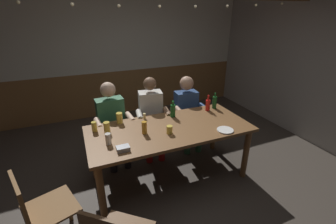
{
  "coord_description": "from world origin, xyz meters",
  "views": [
    {
      "loc": [
        -1.03,
        -2.35,
        2.15
      ],
      "look_at": [
        0.0,
        0.11,
        0.97
      ],
      "focal_mm": 24.51,
      "sensor_mm": 36.0,
      "label": 1
    }
  ],
  "objects_px": {
    "table_candle": "(144,116)",
    "condiment_caddy": "(123,148)",
    "chair_empty_near_right": "(41,211)",
    "pint_glass_4": "(119,118)",
    "pint_glass_0": "(169,130)",
    "pint_glass_2": "(107,128)",
    "bottle_1": "(173,110)",
    "person_1": "(151,114)",
    "person_2": "(188,109)",
    "bottle_2": "(208,105)",
    "pint_glass_3": "(94,127)",
    "dining_table": "(170,134)",
    "pint_glass_5": "(144,128)",
    "plate_0": "(225,130)",
    "pint_glass_1": "(108,139)",
    "person_0": "(112,120)"
  },
  "relations": [
    {
      "from": "person_1",
      "to": "pint_glass_1",
      "type": "distance_m",
      "value": 1.13
    },
    {
      "from": "pint_glass_0",
      "to": "pint_glass_4",
      "type": "bearing_deg",
      "value": 134.04
    },
    {
      "from": "chair_empty_near_right",
      "to": "pint_glass_2",
      "type": "xyz_separation_m",
      "value": [
        0.74,
        0.69,
        0.37
      ]
    },
    {
      "from": "condiment_caddy",
      "to": "person_1",
      "type": "bearing_deg",
      "value": 56.43
    },
    {
      "from": "pint_glass_2",
      "to": "person_2",
      "type": "bearing_deg",
      "value": 20.69
    },
    {
      "from": "pint_glass_2",
      "to": "bottle_1",
      "type": "bearing_deg",
      "value": 7.23
    },
    {
      "from": "pint_glass_3",
      "to": "plate_0",
      "type": "bearing_deg",
      "value": -22.16
    },
    {
      "from": "chair_empty_near_right",
      "to": "pint_glass_4",
      "type": "xyz_separation_m",
      "value": [
        0.94,
        0.9,
        0.38
      ]
    },
    {
      "from": "chair_empty_near_right",
      "to": "table_candle",
      "type": "xyz_separation_m",
      "value": [
        1.29,
        0.89,
        0.34
      ]
    },
    {
      "from": "pint_glass_0",
      "to": "pint_glass_2",
      "type": "bearing_deg",
      "value": 156.24
    },
    {
      "from": "plate_0",
      "to": "pint_glass_3",
      "type": "bearing_deg",
      "value": 157.84
    },
    {
      "from": "dining_table",
      "to": "condiment_caddy",
      "type": "bearing_deg",
      "value": -156.34
    },
    {
      "from": "chair_empty_near_right",
      "to": "pint_glass_4",
      "type": "relative_size",
      "value": 6.08
    },
    {
      "from": "person_1",
      "to": "bottle_1",
      "type": "relative_size",
      "value": 5.26
    },
    {
      "from": "pint_glass_0",
      "to": "pint_glass_1",
      "type": "relative_size",
      "value": 0.77
    },
    {
      "from": "dining_table",
      "to": "pint_glass_2",
      "type": "bearing_deg",
      "value": 167.42
    },
    {
      "from": "table_candle",
      "to": "condiment_caddy",
      "type": "relative_size",
      "value": 0.57
    },
    {
      "from": "dining_table",
      "to": "pint_glass_3",
      "type": "height_order",
      "value": "pint_glass_3"
    },
    {
      "from": "dining_table",
      "to": "pint_glass_1",
      "type": "height_order",
      "value": "pint_glass_1"
    },
    {
      "from": "person_0",
      "to": "person_1",
      "type": "bearing_deg",
      "value": 176.62
    },
    {
      "from": "table_candle",
      "to": "bottle_1",
      "type": "height_order",
      "value": "bottle_1"
    },
    {
      "from": "table_candle",
      "to": "bottle_2",
      "type": "bearing_deg",
      "value": -4.82
    },
    {
      "from": "person_2",
      "to": "chair_empty_near_right",
      "type": "distance_m",
      "value": 2.45
    },
    {
      "from": "dining_table",
      "to": "pint_glass_4",
      "type": "relative_size",
      "value": 14.36
    },
    {
      "from": "pint_glass_0",
      "to": "pint_glass_5",
      "type": "height_order",
      "value": "pint_glass_5"
    },
    {
      "from": "person_1",
      "to": "bottle_1",
      "type": "distance_m",
      "value": 0.49
    },
    {
      "from": "condiment_caddy",
      "to": "pint_glass_1",
      "type": "bearing_deg",
      "value": 121.2
    },
    {
      "from": "chair_empty_near_right",
      "to": "pint_glass_5",
      "type": "height_order",
      "value": "pint_glass_5"
    },
    {
      "from": "table_candle",
      "to": "pint_glass_4",
      "type": "height_order",
      "value": "pint_glass_4"
    },
    {
      "from": "person_0",
      "to": "table_candle",
      "type": "distance_m",
      "value": 0.53
    },
    {
      "from": "person_0",
      "to": "pint_glass_2",
      "type": "relative_size",
      "value": 8.71
    },
    {
      "from": "person_1",
      "to": "pint_glass_2",
      "type": "distance_m",
      "value": 0.93
    },
    {
      "from": "dining_table",
      "to": "table_candle",
      "type": "bearing_deg",
      "value": 120.62
    },
    {
      "from": "plate_0",
      "to": "table_candle",
      "type": "bearing_deg",
      "value": 139.0
    },
    {
      "from": "person_1",
      "to": "pint_glass_0",
      "type": "distance_m",
      "value": 0.85
    },
    {
      "from": "plate_0",
      "to": "pint_glass_5",
      "type": "distance_m",
      "value": 1.01
    },
    {
      "from": "chair_empty_near_right",
      "to": "bottle_1",
      "type": "bearing_deg",
      "value": 96.73
    },
    {
      "from": "table_candle",
      "to": "pint_glass_0",
      "type": "distance_m",
      "value": 0.54
    },
    {
      "from": "person_1",
      "to": "person_2",
      "type": "distance_m",
      "value": 0.63
    },
    {
      "from": "person_1",
      "to": "pint_glass_1",
      "type": "bearing_deg",
      "value": 54.93
    },
    {
      "from": "bottle_2",
      "to": "pint_glass_0",
      "type": "bearing_deg",
      "value": -151.91
    },
    {
      "from": "person_2",
      "to": "pint_glass_5",
      "type": "height_order",
      "value": "person_2"
    },
    {
      "from": "bottle_2",
      "to": "pint_glass_2",
      "type": "relative_size",
      "value": 1.69
    },
    {
      "from": "table_candle",
      "to": "pint_glass_5",
      "type": "relative_size",
      "value": 0.5
    },
    {
      "from": "bottle_2",
      "to": "pint_glass_3",
      "type": "bearing_deg",
      "value": -179.14
    },
    {
      "from": "person_2",
      "to": "pint_glass_4",
      "type": "relative_size",
      "value": 8.27
    },
    {
      "from": "table_candle",
      "to": "pint_glass_2",
      "type": "height_order",
      "value": "pint_glass_2"
    },
    {
      "from": "pint_glass_0",
      "to": "pint_glass_4",
      "type": "relative_size",
      "value": 0.69
    },
    {
      "from": "person_0",
      "to": "pint_glass_1",
      "type": "relative_size",
      "value": 9.62
    },
    {
      "from": "bottle_1",
      "to": "pint_glass_5",
      "type": "xyz_separation_m",
      "value": [
        -0.52,
        -0.31,
        -0.02
      ]
    }
  ]
}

